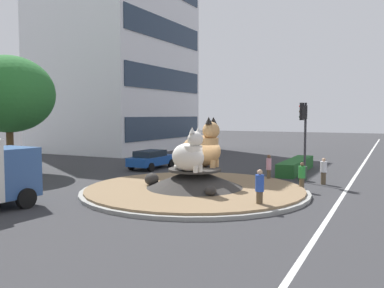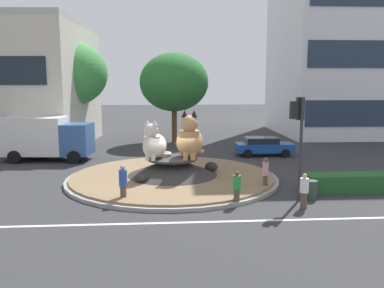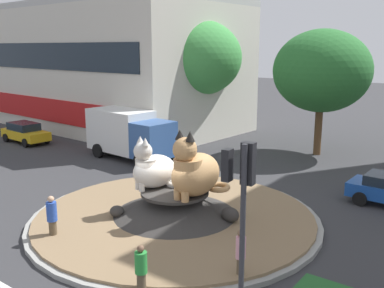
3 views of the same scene
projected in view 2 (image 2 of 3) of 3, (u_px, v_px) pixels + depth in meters
The scene contains 17 objects.
ground_plane at pixel (173, 180), 22.82m from camera, with size 160.00×160.00×0.00m, color #333335.
lane_centreline at pixel (176, 223), 15.78m from camera, with size 112.00×0.20×0.01m, color silver.
roundabout_island at pixel (172, 173), 22.77m from camera, with size 11.95×11.95×1.28m.
cat_statue_white at pixel (154, 144), 22.23m from camera, with size 2.00×2.32×2.24m.
cat_statue_calico at pixel (190, 140), 22.53m from camera, with size 1.84×2.70×2.73m.
traffic_light_mast at pixel (299, 125), 18.25m from camera, with size 0.71×0.57×4.84m.
office_tower at pixel (359, 7), 42.18m from camera, with size 16.46×13.85×26.89m.
clipped_hedge_strip at pixel (373, 182), 20.39m from camera, with size 6.97×1.20×0.90m, color #235B28.
broadleaf_tree_behind_island at pixel (69, 74), 34.69m from camera, with size 6.68×6.68×9.12m.
second_tree_near_tower at pixel (174, 82), 36.49m from camera, with size 6.29×6.29×8.23m.
pedestrian_green_shirt at pixel (237, 187), 17.92m from camera, with size 0.36×0.36×1.59m.
pedestrian_pink_shirt at pixel (265, 173), 20.36m from camera, with size 0.31×0.31×1.73m.
pedestrian_blue_shirt at pixel (123, 183), 18.29m from camera, with size 0.38×0.38×1.78m.
pedestrian_white_shirt at pixel (304, 190), 17.45m from camera, with size 0.38×0.38×1.57m.
hatchback_near_shophouse at pixel (264, 146), 30.28m from camera, with size 4.32×2.07×1.41m.
delivery_box_truck at pixel (45, 137), 28.25m from camera, with size 6.40×3.11×3.11m.
litter_bin at pixel (312, 190), 18.94m from camera, with size 0.56×0.56×0.90m.
Camera 2 is at (-0.44, -22.28, 5.47)m, focal length 37.34 mm.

